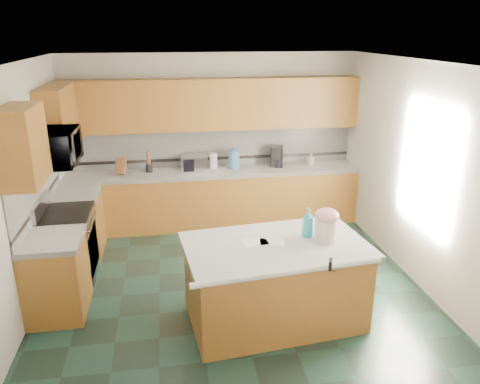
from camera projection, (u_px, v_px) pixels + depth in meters
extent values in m
plane|color=black|center=(233.00, 286.00, 5.83)|extent=(4.60, 4.60, 0.00)
plane|color=white|center=(231.00, 63.00, 4.93)|extent=(4.60, 4.60, 0.00)
cube|color=white|center=(212.00, 139.00, 7.54)|extent=(4.60, 0.04, 2.70)
cube|color=white|center=(280.00, 288.00, 3.22)|extent=(4.60, 0.04, 2.70)
cube|color=white|center=(19.00, 194.00, 5.04)|extent=(0.04, 4.60, 2.70)
cube|color=white|center=(419.00, 174.00, 5.73)|extent=(0.04, 4.60, 2.70)
cube|color=brown|center=(215.00, 199.00, 7.55)|extent=(4.60, 0.60, 0.86)
cube|color=white|center=(214.00, 172.00, 7.40)|extent=(4.60, 0.64, 0.06)
cube|color=brown|center=(212.00, 104.00, 7.17)|extent=(4.60, 0.33, 0.78)
cube|color=silver|center=(212.00, 147.00, 7.55)|extent=(4.60, 0.02, 0.63)
cube|color=black|center=(212.00, 158.00, 7.61)|extent=(4.60, 0.01, 0.05)
cube|color=brown|center=(79.00, 224.00, 6.59)|extent=(0.60, 0.82, 0.86)
cube|color=white|center=(75.00, 194.00, 6.44)|extent=(0.64, 0.82, 0.06)
cube|color=brown|center=(57.00, 278.00, 5.16)|extent=(0.60, 0.72, 0.86)
cube|color=white|center=(51.00, 241.00, 5.01)|extent=(0.64, 0.72, 0.06)
cube|color=silver|center=(36.00, 188.00, 5.59)|extent=(0.02, 2.30, 0.63)
cube|color=black|center=(39.00, 203.00, 5.66)|extent=(0.01, 2.30, 0.05)
cube|color=brown|center=(57.00, 116.00, 6.20)|extent=(0.33, 1.09, 0.78)
cube|color=brown|center=(23.00, 146.00, 4.64)|extent=(0.33, 0.72, 0.78)
cube|color=#B7B7BC|center=(69.00, 248.00, 5.85)|extent=(0.60, 0.76, 0.88)
cube|color=black|center=(93.00, 249.00, 5.91)|extent=(0.02, 0.68, 0.55)
cube|color=black|center=(64.00, 214.00, 5.70)|extent=(0.62, 0.78, 0.04)
cylinder|color=#B7B7BC|center=(92.00, 222.00, 5.79)|extent=(0.02, 0.66, 0.02)
cube|color=#B7B7BC|center=(40.00, 206.00, 5.62)|extent=(0.06, 0.76, 0.18)
imported|color=#B7B7BC|center=(55.00, 148.00, 5.42)|extent=(0.50, 0.73, 0.41)
cube|color=brown|center=(275.00, 285.00, 5.04)|extent=(1.90, 1.21, 0.86)
cube|color=white|center=(276.00, 246.00, 4.88)|extent=(2.01, 1.32, 0.06)
cylinder|color=white|center=(290.00, 272.00, 4.36)|extent=(1.89, 0.26, 0.06)
cylinder|color=silver|center=(326.00, 230.00, 4.91)|extent=(0.26, 0.26, 0.25)
ellipsoid|color=pink|center=(327.00, 216.00, 4.85)|extent=(0.25, 0.25, 0.16)
cylinder|color=tan|center=(327.00, 211.00, 4.83)|extent=(0.08, 0.03, 0.03)
sphere|color=tan|center=(323.00, 211.00, 4.83)|extent=(0.04, 0.04, 0.04)
sphere|color=tan|center=(331.00, 211.00, 4.84)|extent=(0.04, 0.04, 0.04)
imported|color=#34A8BC|center=(308.00, 222.00, 5.00)|extent=(0.13, 0.13, 0.32)
cube|color=white|center=(272.00, 242.00, 4.90)|extent=(0.28, 0.23, 0.00)
cube|color=white|center=(255.00, 242.00, 4.91)|extent=(0.29, 0.23, 0.00)
cube|color=black|center=(330.00, 264.00, 4.42)|extent=(0.07, 0.11, 0.09)
cylinder|color=black|center=(333.00, 269.00, 4.37)|extent=(0.02, 0.07, 0.02)
cube|color=#472814|center=(121.00, 166.00, 7.18)|extent=(0.18, 0.21, 0.27)
cylinder|color=black|center=(149.00, 168.00, 7.29)|extent=(0.10, 0.10, 0.13)
cylinder|color=#472814|center=(148.00, 158.00, 7.24)|extent=(0.06, 0.06, 0.19)
cube|color=#B7B7BC|center=(195.00, 163.00, 7.35)|extent=(0.44, 0.33, 0.23)
cube|color=black|center=(195.00, 165.00, 7.23)|extent=(0.36, 0.01, 0.19)
cylinder|color=white|center=(214.00, 161.00, 7.44)|extent=(0.11, 0.11, 0.25)
cylinder|color=#B7B7BC|center=(214.00, 168.00, 7.48)|extent=(0.17, 0.17, 0.01)
cylinder|color=teal|center=(234.00, 160.00, 7.44)|extent=(0.18, 0.18, 0.29)
cylinder|color=teal|center=(234.00, 149.00, 7.39)|extent=(0.08, 0.08, 0.04)
cube|color=black|center=(277.00, 156.00, 7.56)|extent=(0.24, 0.25, 0.33)
cylinder|color=black|center=(277.00, 163.00, 7.55)|extent=(0.13, 0.13, 0.13)
imported|color=white|center=(311.00, 159.00, 7.64)|extent=(0.12, 0.12, 0.20)
cylinder|color=red|center=(311.00, 153.00, 7.60)|extent=(0.02, 0.02, 0.03)
cube|color=white|center=(427.00, 167.00, 5.49)|extent=(0.02, 1.40, 1.10)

